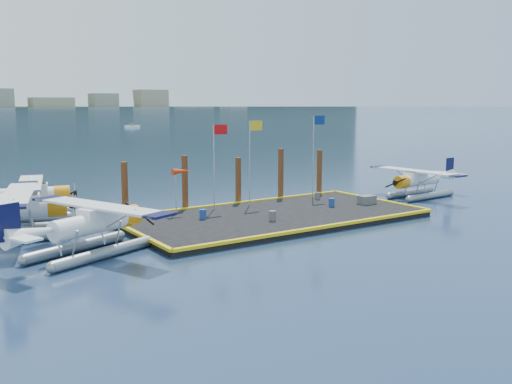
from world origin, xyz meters
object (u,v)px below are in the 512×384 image
crate (367,200)px  windsock (182,172)px  flagpole_red (216,153)px  flagpole_blue (315,144)px  piling_3 (281,176)px  seaplane_a (95,226)px  flagpole_yellow (252,150)px  drum_3 (273,216)px  piling_1 (185,185)px  drum_4 (318,196)px  seaplane_d (418,182)px  piling_2 (238,182)px  piling_0 (125,191)px  seaplane_b (12,212)px  drum_0 (203,214)px  piling_4 (319,174)px  drum_2 (332,203)px  seaplane_c (25,198)px

crate → windsock: 14.07m
flagpole_red → flagpole_blue: flagpole_blue is taller
flagpole_red → piling_3: bearing=13.3°
seaplane_a → flagpole_yellow: size_ratio=1.52×
drum_3 → piling_1: 7.75m
drum_4 → flagpole_yellow: size_ratio=0.09×
flagpole_red → windsock: (-2.73, 0.00, -1.17)m
seaplane_d → drum_3: bearing=94.6°
piling_1 → piling_3: (8.50, 0.00, 0.05)m
crate → drum_4: bearing=117.0°
flagpole_yellow → piling_2: flagpole_yellow is taller
piling_0 → drum_3: bearing=-45.1°
seaplane_a → seaplane_b: seaplane_b is taller
seaplane_b → piling_1: 12.00m
seaplane_d → seaplane_b: bearing=79.9°
seaplane_d → flagpole_red: flagpole_red is taller
crate → piling_2: bearing=141.4°
crate → windsock: bearing=161.3°
seaplane_b → drum_0: size_ratio=15.90×
seaplane_a → flagpole_blue: flagpole_blue is taller
piling_4 → piling_3: bearing=180.0°
drum_2 → crate: size_ratio=0.49×
seaplane_a → seaplane_d: bearing=73.3°
seaplane_d → piling_4: bearing=51.6°
drum_4 → seaplane_b: bearing=176.8°
seaplane_b → windsock: seaplane_b is taller
windsock → piling_3: (9.53, 1.60, -1.08)m
flagpole_yellow → piling_1: (-4.70, 1.60, -2.41)m
drum_3 → piling_4: 12.26m
flagpole_yellow → piling_2: bearing=97.2°
drum_3 → seaplane_b: bearing=157.9°
seaplane_a → flagpole_yellow: 15.17m
drum_0 → windsock: size_ratio=0.21×
drum_4 → piling_4: size_ratio=0.14×
windsock → piling_3: piling_3 is taller
seaplane_d → seaplane_c: bearing=69.9°
piling_4 → piling_1: bearing=180.0°
drum_4 → piling_1: size_ratio=0.13×
flagpole_red → windsock: size_ratio=1.92×
drum_2 → piling_1: 10.73m
drum_3 → windsock: (-3.66, 5.56, 2.50)m
piling_1 → drum_4: bearing=-13.6°
drum_4 → piling_2: 6.40m
seaplane_a → seaplane_c: bearing=163.7°
drum_4 → piling_4: 3.59m
drum_0 → piling_0: (-3.67, 4.19, 1.28)m
drum_4 → piling_2: size_ratio=0.15×
drum_2 → piling_0: (-13.62, 5.47, 1.29)m
piling_1 → piling_4: bearing=0.0°
seaplane_c → flagpole_red: flagpole_red is taller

